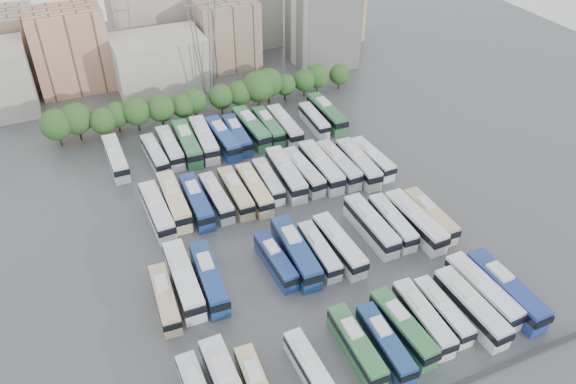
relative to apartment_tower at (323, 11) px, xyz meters
name	(u,v)px	position (x,y,z in m)	size (l,w,h in m)	color
ground	(290,234)	(-34.00, -58.00, -13.00)	(220.00, 220.00, 0.00)	#424447
tree_line	(200,99)	(-35.89, -15.91, -8.64)	(66.59, 8.11, 8.52)	black
city_buildings	(142,38)	(-41.46, 13.86, -5.13)	(102.00, 35.00, 20.00)	#9E998E
apartment_tower	(323,11)	(0.00, 0.00, 0.00)	(14.00, 14.00, 26.00)	silver
electricity_pylon	(201,16)	(-32.00, -8.00, 5.66)	(9.00, 6.91, 33.83)	slate
bus_r0_s4	(311,369)	(-42.24, -83.17, -11.34)	(2.67, 10.87, 3.39)	white
bus_r0_s6	(356,346)	(-35.70, -82.34, -11.20)	(2.77, 11.74, 3.67)	#30703E
bus_r0_s7	(385,343)	(-32.26, -83.38, -11.25)	(2.81, 11.43, 3.56)	navy
bus_r0_s8	(403,327)	(-28.93, -82.19, -11.16)	(3.17, 12.05, 3.75)	#2F6F40
bus_r0_s9	(423,318)	(-25.66, -81.87, -11.18)	(2.96, 11.86, 3.70)	silver
bus_r0_s10	(443,311)	(-22.52, -81.78, -11.34)	(2.39, 10.82, 3.39)	white
bus_r0_s11	(471,307)	(-19.00, -82.96, -11.03)	(3.11, 12.88, 4.02)	silver
bus_r0_s12	(482,291)	(-15.76, -81.29, -11.00)	(3.32, 13.06, 4.07)	white
bus_r0_s13	(506,290)	(-12.78, -82.41, -10.90)	(3.29, 13.71, 4.28)	navy
bus_r1_s0	(165,298)	(-55.43, -65.27, -11.27)	(2.99, 11.36, 3.53)	#C6B288
bus_r1_s1	(184,279)	(-52.25, -63.19, -10.91)	(3.26, 13.64, 4.26)	white
bus_r1_s2	(209,278)	(-48.91, -64.15, -11.04)	(3.39, 12.84, 3.99)	navy
bus_r1_s5	(276,260)	(-38.99, -64.35, -11.30)	(2.84, 11.12, 3.46)	navy
bus_r1_s6	(296,252)	(-35.76, -64.16, -10.89)	(3.49, 13.79, 4.30)	navy
bus_r1_s7	(319,251)	(-32.32, -64.96, -11.27)	(2.69, 11.26, 3.52)	silver
bus_r1_s8	(339,245)	(-29.14, -65.24, -11.07)	(3.09, 12.59, 3.93)	silver
bus_r1_s10	(371,225)	(-22.51, -63.18, -11.00)	(2.93, 13.01, 4.08)	silver
bus_r1_s11	(392,222)	(-18.91, -63.63, -11.18)	(3.05, 11.88, 3.70)	silver
bus_r1_s12	(415,221)	(-15.68, -65.08, -10.94)	(3.38, 13.46, 4.20)	silver
bus_r1_s13	(430,215)	(-12.59, -64.67, -11.15)	(2.70, 12.00, 3.76)	tan
bus_r2_s1	(157,211)	(-52.18, -46.46, -10.98)	(3.19, 13.21, 4.12)	silver
bus_r2_s2	(174,201)	(-49.03, -44.95, -10.93)	(3.11, 13.46, 4.21)	beige
bus_r2_s3	(196,201)	(-45.66, -46.40, -11.03)	(2.95, 12.83, 4.01)	navy
bus_r2_s4	(216,197)	(-42.30, -46.45, -11.22)	(2.78, 11.64, 3.64)	silver
bus_r2_s5	(236,192)	(-38.90, -46.54, -11.13)	(2.70, 12.17, 3.81)	#C1B584
bus_r2_s6	(254,189)	(-35.72, -46.95, -11.09)	(2.88, 12.42, 3.88)	beige
bus_r2_s7	(268,181)	(-32.56, -45.31, -11.29)	(2.90, 11.19, 3.48)	silver
bus_r2_s8	(286,174)	(-29.12, -45.13, -10.90)	(3.57, 13.78, 4.29)	silver
bus_r2_s9	(303,171)	(-25.94, -45.39, -11.07)	(3.25, 12.62, 3.93)	silver
bus_r2_s10	(321,166)	(-22.49, -45.49, -10.91)	(3.03, 13.59, 4.26)	silver
bus_r2_s11	(338,164)	(-19.20, -45.96, -11.02)	(3.08, 12.89, 4.02)	silver
bus_r2_s12	(358,163)	(-15.83, -47.13, -10.97)	(3.28, 13.26, 4.14)	silver
bus_r2_s13	(372,158)	(-12.52, -46.45, -11.18)	(3.18, 11.91, 3.70)	silver
bus_r3_s0	(116,158)	(-55.58, -27.76, -11.04)	(2.94, 12.75, 3.99)	white
bus_r3_s2	(155,154)	(-48.72, -29.18, -11.25)	(3.03, 11.48, 3.57)	silver
bus_r3_s3	(170,147)	(-45.59, -28.09, -11.11)	(2.73, 12.27, 3.85)	silver
bus_r3_s4	(187,143)	(-42.29, -28.23, -10.92)	(3.32, 13.58, 4.24)	#317347
bus_r3_s5	(204,139)	(-38.92, -28.07, -10.92)	(3.64, 13.63, 4.24)	silver
bus_r3_s6	(223,138)	(-35.46, -28.93, -10.97)	(3.41, 13.27, 4.13)	navy
bus_r3_s7	(237,135)	(-32.50, -28.70, -11.11)	(3.19, 12.34, 3.84)	navy
bus_r3_s8	(251,128)	(-29.06, -27.57, -10.91)	(3.64, 13.67, 4.25)	#317245
bus_r3_s9	(268,126)	(-25.64, -28.08, -11.09)	(2.86, 12.41, 3.88)	#2F6E41
bus_r3_s10	(285,125)	(-22.58, -29.22, -11.01)	(2.99, 12.98, 4.06)	silver
bus_r3_s12	(314,120)	(-15.91, -28.93, -11.29)	(2.83, 11.18, 3.48)	silver
bus_r3_s13	(327,113)	(-12.65, -28.11, -10.91)	(3.01, 13.57, 4.25)	#2E6D40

